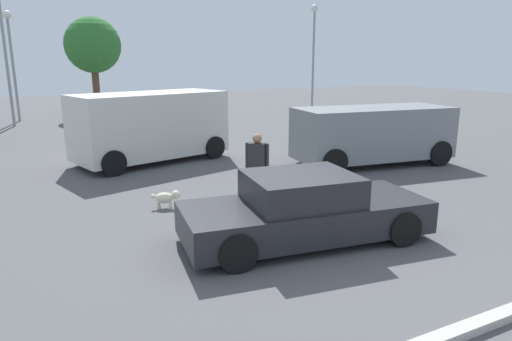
% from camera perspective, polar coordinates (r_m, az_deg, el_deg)
% --- Properties ---
extents(ground_plane, '(80.00, 80.00, 0.00)m').
position_cam_1_polar(ground_plane, '(8.63, 5.75, -8.61)').
color(ground_plane, '#515154').
extents(sedan_foreground, '(4.71, 2.32, 1.27)m').
position_cam_1_polar(sedan_foreground, '(8.40, 6.06, -4.98)').
color(sedan_foreground, '#232328').
rests_on(sedan_foreground, ground_plane).
extents(dog, '(0.62, 0.39, 0.41)m').
position_cam_1_polar(dog, '(10.46, -11.18, -3.33)').
color(dog, beige).
rests_on(dog, ground_plane).
extents(van_white, '(5.19, 3.26, 2.25)m').
position_cam_1_polar(van_white, '(15.20, -13.07, 5.60)').
color(van_white, silver).
rests_on(van_white, ground_plane).
extents(suv_dark, '(5.18, 2.65, 1.82)m').
position_cam_1_polar(suv_dark, '(14.91, 14.44, 4.56)').
color(suv_dark, gray).
rests_on(suv_dark, ground_plane).
extents(pedestrian, '(0.46, 0.45, 1.61)m').
position_cam_1_polar(pedestrian, '(10.62, 0.14, 1.15)').
color(pedestrian, navy).
rests_on(pedestrian, ground_plane).
extents(parking_curb, '(6.87, 0.20, 0.12)m').
position_cam_1_polar(parking_curb, '(6.30, 23.90, -18.18)').
color(parking_curb, '#B7B2A8').
rests_on(parking_curb, ground_plane).
extents(light_post_near, '(0.44, 0.44, 6.52)m').
position_cam_1_polar(light_post_near, '(25.94, -29.18, 14.59)').
color(light_post_near, gray).
rests_on(light_post_near, ground_plane).
extents(light_post_mid, '(0.44, 0.44, 6.64)m').
position_cam_1_polar(light_post_mid, '(30.19, 7.27, 15.93)').
color(light_post_mid, gray).
rests_on(light_post_mid, ground_plane).
extents(light_post_far, '(0.44, 0.44, 5.77)m').
position_cam_1_polar(light_post_far, '(28.02, -28.45, 13.58)').
color(light_post_far, gray).
rests_on(light_post_far, ground_plane).
extents(tree_back_left, '(3.18, 3.18, 5.69)m').
position_cam_1_polar(tree_back_left, '(28.78, -19.82, 14.53)').
color(tree_back_left, brown).
rests_on(tree_back_left, ground_plane).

